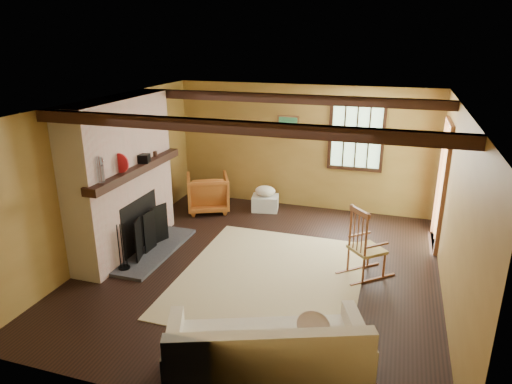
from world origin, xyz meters
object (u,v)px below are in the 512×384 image
at_px(fireplace, 123,183).
at_px(rocking_chair, 365,247).
at_px(laundry_basket, 265,203).
at_px(sofa, 268,358).
at_px(armchair, 208,193).

bearing_deg(fireplace, rocking_chair, 3.79).
bearing_deg(laundry_basket, sofa, -73.24).
distance_m(rocking_chair, laundry_basket, 2.91).
distance_m(fireplace, sofa, 3.78).
height_order(fireplace, laundry_basket, fireplace).
distance_m(rocking_chair, armchair, 3.57).
bearing_deg(armchair, laundry_basket, 171.11).
bearing_deg(fireplace, laundry_basket, 54.77).
distance_m(rocking_chair, sofa, 2.55).
bearing_deg(rocking_chair, fireplace, 51.93).
height_order(fireplace, armchair, fireplace).
bearing_deg(sofa, rocking_chair, 52.71).
height_order(rocking_chair, laundry_basket, rocking_chair).
xyz_separation_m(fireplace, laundry_basket, (1.61, 2.28, -0.95)).
relative_size(sofa, armchair, 2.66).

